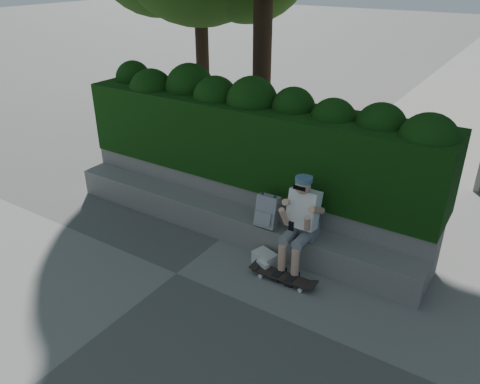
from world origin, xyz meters
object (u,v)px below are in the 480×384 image
Objects in this scene: person at (301,220)px; backpack_ground at (265,259)px; skateboard at (283,277)px; backpack_plaid at (267,211)px.

person is 4.33× the size of backpack_ground.
backpack_ground reaches higher than skateboard.
skateboard is 0.96m from backpack_plaid.
backpack_plaid is at bearing 135.66° from skateboard.
person reaches higher than skateboard.
skateboard is 1.83× the size of backpack_plaid.
person is at bearing -10.41° from backpack_plaid.
backpack_plaid is (-0.56, 0.08, -0.07)m from person.
skateboard is 2.66× the size of backpack_ground.
person reaches higher than backpack_plaid.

